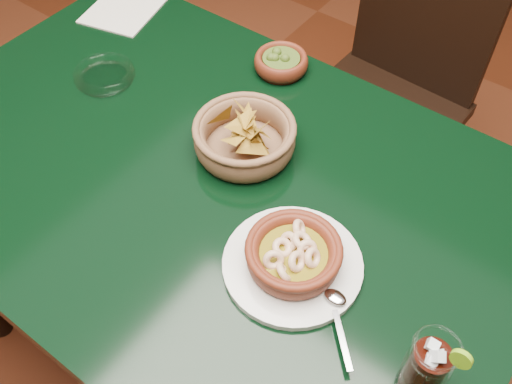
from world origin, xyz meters
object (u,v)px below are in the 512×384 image
Objects in this scene: dining_chair at (391,91)px; chip_basket at (245,137)px; dining_table at (205,204)px; shrimp_plate at (293,257)px; cola_drink at (426,368)px.

chip_basket is at bearing -93.31° from dining_chair.
dining_table is 0.73m from dining_chair.
chip_basket is (-0.22, 0.16, 0.01)m from shrimp_plate.
shrimp_plate reaches higher than dining_table.
dining_chair is at bearing 103.10° from shrimp_plate.
shrimp_plate is 0.26m from cola_drink.
cola_drink is at bearing -13.13° from shrimp_plate.
dining_chair is at bearing 86.69° from chip_basket.
cola_drink is at bearing -25.05° from chip_basket.
dining_chair is 3.95× the size of chip_basket.
cola_drink is at bearing -62.86° from dining_chair.
dining_chair is (0.07, 0.71, -0.17)m from dining_table.
dining_table is at bearing 164.32° from shrimp_plate.
dining_table is 4.27× the size of shrimp_plate.
dining_table is at bearing -95.62° from dining_chair.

